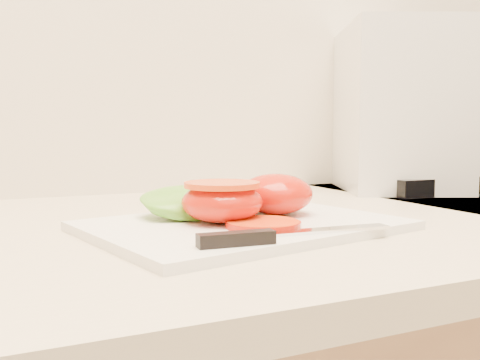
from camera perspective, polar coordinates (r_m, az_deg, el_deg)
name	(u,v)px	position (r m, az deg, el deg)	size (l,w,h in m)	color
cutting_board	(244,225)	(0.60, 0.41, -4.87)	(0.33, 0.24, 0.01)	white
tomato_half_dome	(275,194)	(0.64, 3.81, -1.49)	(0.09, 0.09, 0.05)	#BE1A00
tomato_half_cut	(222,200)	(0.58, -1.91, -2.19)	(0.09, 0.09, 0.04)	#BE1A00
tomato_slice_0	(263,224)	(0.56, 2.47, -4.72)	(0.08, 0.08, 0.01)	#FC4E10
lettuce_leaf_0	(200,202)	(0.64, -4.25, -2.39)	(0.16, 0.10, 0.03)	#64B22F
lettuce_leaf_1	(226,202)	(0.67, -1.47, -2.39)	(0.10, 0.07, 0.02)	#64B22F
knife	(273,235)	(0.50, 3.56, -5.90)	(0.21, 0.05, 0.01)	silver
appliance	(398,109)	(1.04, 16.48, 7.27)	(0.20, 0.25, 0.30)	silver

